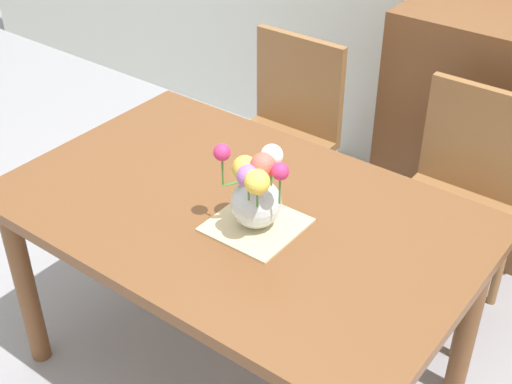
% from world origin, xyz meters
% --- Properties ---
extents(ground_plane, '(12.00, 12.00, 0.00)m').
position_xyz_m(ground_plane, '(0.00, 0.00, 0.00)').
color(ground_plane, '#939399').
extents(dining_table, '(1.45, 0.92, 0.73)m').
position_xyz_m(dining_table, '(0.00, 0.00, 0.64)').
color(dining_table, brown).
rests_on(dining_table, ground_plane).
extents(chair_left, '(0.42, 0.42, 0.90)m').
position_xyz_m(chair_left, '(-0.40, 0.80, 0.52)').
color(chair_left, olive).
rests_on(chair_left, ground_plane).
extents(chair_right, '(0.42, 0.42, 0.90)m').
position_xyz_m(chair_right, '(0.40, 0.80, 0.52)').
color(chair_right, olive).
rests_on(chair_right, ground_plane).
extents(placemat, '(0.25, 0.25, 0.01)m').
position_xyz_m(placemat, '(0.10, -0.04, 0.74)').
color(placemat, '#CCB789').
rests_on(placemat, dining_table).
extents(flower_vase, '(0.23, 0.20, 0.26)m').
position_xyz_m(flower_vase, '(0.10, -0.05, 0.87)').
color(flower_vase, silver).
rests_on(flower_vase, placemat).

